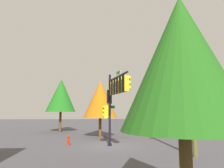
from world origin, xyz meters
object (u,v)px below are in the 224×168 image
(utility_pole, at_px, (193,95))
(tree_mid, at_px, (182,62))
(tree_far, at_px, (61,95))
(fire_hydrant, at_px, (68,141))
(signal_pole_assembly, at_px, (115,94))
(tree_near, at_px, (100,99))

(utility_pole, xyz_separation_m, tree_mid, (8.13, -4.06, 0.31))
(utility_pole, height_order, tree_far, utility_pole)
(tree_far, bearing_deg, fire_hydrant, 12.70)
(signal_pole_assembly, distance_m, tree_near, 7.71)
(signal_pole_assembly, relative_size, tree_far, 0.82)
(fire_hydrant, relative_size, tree_far, 0.11)
(tree_far, bearing_deg, tree_mid, 16.32)
(fire_hydrant, bearing_deg, tree_near, 153.48)
(utility_pole, bearing_deg, signal_pole_assembly, -123.78)
(signal_pole_assembly, xyz_separation_m, fire_hydrant, (-1.97, -3.84, -3.93))
(utility_pole, bearing_deg, tree_far, -146.11)
(signal_pole_assembly, height_order, tree_near, tree_near)
(tree_far, bearing_deg, utility_pole, 33.89)
(signal_pole_assembly, relative_size, tree_near, 0.95)
(signal_pole_assembly, height_order, tree_far, tree_far)
(signal_pole_assembly, relative_size, fire_hydrant, 7.39)
(signal_pole_assembly, bearing_deg, tree_near, -172.47)
(tree_mid, height_order, tree_far, tree_far)
(tree_mid, bearing_deg, tree_near, -174.35)
(tree_mid, xyz_separation_m, tree_far, (-25.13, -7.36, 0.82))
(signal_pole_assembly, height_order, tree_mid, tree_mid)
(tree_near, distance_m, tree_mid, 19.17)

